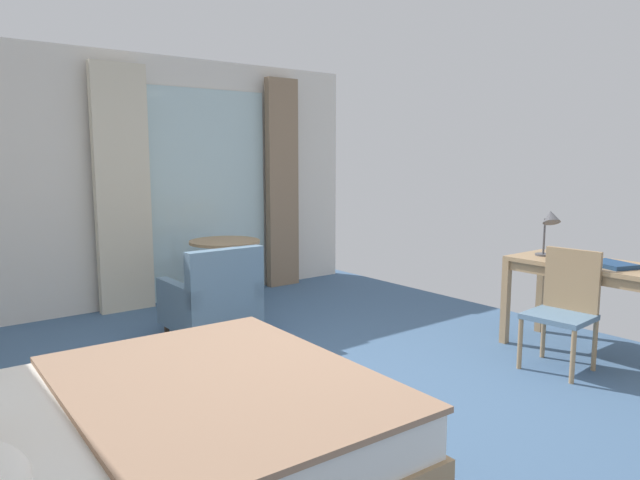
{
  "coord_description": "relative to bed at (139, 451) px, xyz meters",
  "views": [
    {
      "loc": [
        -2.35,
        -3.0,
        1.62
      ],
      "look_at": [
        0.18,
        0.24,
        1.03
      ],
      "focal_mm": 32.89,
      "sensor_mm": 36.0,
      "label": 1
    }
  ],
  "objects": [
    {
      "name": "curtain_panel_right",
      "position": [
        3.2,
        3.51,
        1.0
      ],
      "size": [
        0.42,
        0.1,
        2.54
      ],
      "primitive_type": "cube",
      "color": "#897056",
      "rests_on": "ground"
    },
    {
      "name": "bed",
      "position": [
        0.0,
        0.0,
        0.0
      ],
      "size": [
        2.23,
        1.91,
        0.97
      ],
      "color": "tan",
      "rests_on": "ground"
    },
    {
      "name": "balcony_glass_door",
      "position": [
        2.21,
        3.61,
        0.91
      ],
      "size": [
        1.55,
        0.02,
        2.36
      ],
      "primitive_type": "cube",
      "color": "silver",
      "rests_on": "ground"
    },
    {
      "name": "round_cafe_table",
      "position": [
        2.07,
        2.94,
        0.27
      ],
      "size": [
        0.74,
        0.74,
        0.73
      ],
      "color": "tan",
      "rests_on": "ground"
    },
    {
      "name": "curtain_panel_left",
      "position": [
        1.21,
        3.51,
        1.0
      ],
      "size": [
        0.56,
        0.1,
        2.54
      ],
      "primitive_type": "cube",
      "color": "beige",
      "rests_on": "ground"
    },
    {
      "name": "writing_desk",
      "position": [
        3.68,
        -0.24,
        0.4
      ],
      "size": [
        0.61,
        1.33,
        0.77
      ],
      "color": "tan",
      "rests_on": "ground"
    },
    {
      "name": "closed_book",
      "position": [
        3.61,
        -0.38,
        0.51
      ],
      "size": [
        0.33,
        0.39,
        0.03
      ],
      "primitive_type": "cube",
      "rotation": [
        0.0,
        0.0,
        -0.32
      ],
      "color": "navy",
      "rests_on": "writing_desk"
    },
    {
      "name": "wall_back",
      "position": [
        1.45,
        3.69,
        1.07
      ],
      "size": [
        5.41,
        0.12,
        2.68
      ],
      "primitive_type": "cube",
      "color": "silver",
      "rests_on": "ground"
    },
    {
      "name": "ground",
      "position": [
        1.45,
        0.5,
        -0.32
      ],
      "size": [
        5.81,
        6.9,
        0.1
      ],
      "primitive_type": "cube",
      "color": "#426084"
    },
    {
      "name": "desk_chair",
      "position": [
        3.24,
        -0.23,
        0.23
      ],
      "size": [
        0.45,
        0.48,
        0.91
      ],
      "color": "slate",
      "rests_on": "ground"
    },
    {
      "name": "desk_lamp",
      "position": [
        3.58,
        0.13,
        0.8
      ],
      "size": [
        0.25,
        0.26,
        0.44
      ],
      "color": "#4C4C51",
      "rests_on": "writing_desk"
    },
    {
      "name": "armchair_by_window",
      "position": [
        1.48,
        2.09,
        0.06
      ],
      "size": [
        0.7,
        0.74,
        0.84
      ],
      "color": "slate",
      "rests_on": "ground"
    }
  ]
}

